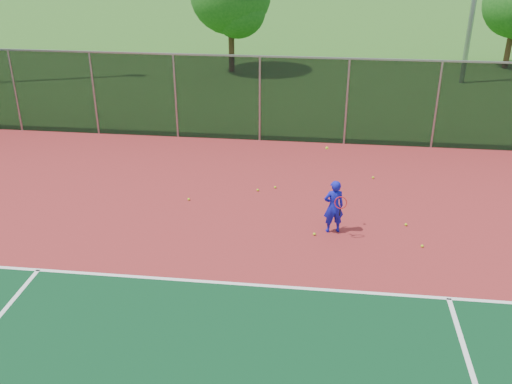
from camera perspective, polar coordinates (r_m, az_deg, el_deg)
court_apron at (r=11.64m, az=9.71°, el=-12.72°), size 30.00×20.00×0.02m
fence_back at (r=19.98m, az=9.06°, el=8.95°), size 30.00×0.06×3.03m
tennis_player at (r=14.29m, az=7.78°, el=-1.43°), size 0.59×0.64×2.24m
practice_ball_0 at (r=17.77m, az=11.63°, el=1.43°), size 0.07×0.07×0.07m
practice_ball_1 at (r=16.78m, az=1.93°, el=0.48°), size 0.07×0.07×0.07m
practice_ball_2 at (r=16.60m, az=0.18°, el=0.21°), size 0.07×0.07×0.07m
practice_ball_3 at (r=14.37m, az=5.85°, el=-4.20°), size 0.07×0.07×0.07m
practice_ball_5 at (r=15.23m, az=14.76°, el=-3.17°), size 0.07×0.07×0.07m
practice_ball_6 at (r=16.16m, az=-6.74°, el=-0.72°), size 0.07×0.07×0.07m
practice_ball_7 at (r=14.37m, az=16.29°, el=-5.20°), size 0.07×0.07×0.07m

